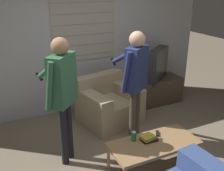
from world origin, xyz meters
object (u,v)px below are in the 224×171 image
object	(u,v)px
coffee_table	(154,145)
soda_can	(134,136)
tv	(157,64)
person_left_standing	(62,87)
person_right_standing	(135,74)
spare_remote	(157,133)
book_stack	(148,138)
armchair_beige	(108,104)

from	to	relation	value
coffee_table	soda_can	xyz separation A→B (m)	(-0.22, 0.16, 0.10)
tv	person_left_standing	size ratio (longest dim) A/B	0.43
person_right_standing	spare_remote	xyz separation A→B (m)	(0.05, -0.57, -0.69)
person_left_standing	book_stack	bearing A→B (deg)	-78.10
person_left_standing	person_right_standing	size ratio (longest dim) A/B	1.01
armchair_beige	tv	xyz separation A→B (m)	(1.22, 0.30, 0.50)
book_stack	spare_remote	xyz separation A→B (m)	(0.19, 0.07, -0.02)
soda_can	spare_remote	world-z (taller)	soda_can
tv	person_left_standing	xyz separation A→B (m)	(-2.21, -1.09, 0.28)
spare_remote	armchair_beige	bearing A→B (deg)	128.38
armchair_beige	person_left_standing	xyz separation A→B (m)	(-1.00, -0.79, 0.78)
armchair_beige	person_right_standing	size ratio (longest dim) A/B	0.64
book_stack	spare_remote	bearing A→B (deg)	20.58
coffee_table	soda_can	distance (m)	0.28
soda_can	armchair_beige	bearing A→B (deg)	80.37
armchair_beige	coffee_table	xyz separation A→B (m)	(-0.00, -1.45, 0.03)
tv	person_left_standing	bearing A→B (deg)	-12.26
soda_can	tv	bearing A→B (deg)	47.97
coffee_table	armchair_beige	bearing A→B (deg)	89.88
person_left_standing	coffee_table	bearing A→B (deg)	-80.14
book_stack	person_left_standing	bearing A→B (deg)	148.50
tv	coffee_table	bearing A→B (deg)	16.60
coffee_table	tv	distance (m)	2.18
person_right_standing	spare_remote	size ratio (longest dim) A/B	13.08
armchair_beige	soda_can	distance (m)	1.31
soda_can	person_left_standing	bearing A→B (deg)	147.27
coffee_table	book_stack	xyz separation A→B (m)	(-0.04, 0.08, 0.07)
person_left_standing	soda_can	xyz separation A→B (m)	(0.78, -0.50, -0.65)
armchair_beige	coffee_table	distance (m)	1.45
armchair_beige	soda_can	world-z (taller)	armchair_beige
book_stack	tv	bearing A→B (deg)	53.01
person_left_standing	book_stack	world-z (taller)	person_left_standing
coffee_table	person_right_standing	bearing A→B (deg)	81.49
person_left_standing	spare_remote	size ratio (longest dim) A/B	13.22
armchair_beige	person_left_standing	distance (m)	1.49
tv	soda_can	distance (m)	2.17
armchair_beige	book_stack	xyz separation A→B (m)	(-0.05, -1.37, 0.10)
person_left_standing	person_right_standing	xyz separation A→B (m)	(1.10, 0.06, -0.01)
coffee_table	soda_can	size ratio (longest dim) A/B	9.34
person_left_standing	soda_can	bearing A→B (deg)	-79.33
coffee_table	spare_remote	world-z (taller)	spare_remote
coffee_table	person_left_standing	size ratio (longest dim) A/B	0.68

